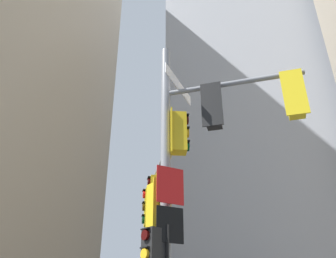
{
  "coord_description": "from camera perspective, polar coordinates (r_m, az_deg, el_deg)",
  "views": [
    {
      "loc": [
        2.37,
        -6.98,
        1.72
      ],
      "look_at": [
        -0.04,
        0.28,
        5.83
      ],
      "focal_mm": 38.14,
      "sensor_mm": 36.0,
      "label": 1
    }
  ],
  "objects": [
    {
      "name": "building_mid_block",
      "position": [
        37.6,
        11.92,
        12.61
      ],
      "size": [
        12.33,
        12.33,
        51.89
      ],
      "primitive_type": "cube",
      "color": "#9399A3",
      "rests_on": "ground"
    },
    {
      "name": "signal_pole_assembly",
      "position": [
        8.12,
        2.04,
        -7.78
      ],
      "size": [
        4.62,
        3.12,
        8.05
      ],
      "color": "gray",
      "rests_on": "ground"
    }
  ]
}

